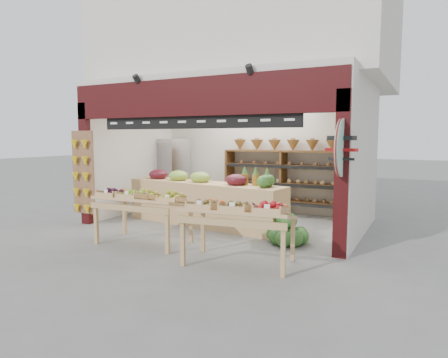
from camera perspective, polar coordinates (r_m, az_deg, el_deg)
ground at (r=8.62m, az=-0.76°, el=-6.83°), size 60.00×60.00×0.00m
shop_structure at (r=10.06m, az=3.75°, el=17.50°), size 6.36×5.12×5.40m
banana_board at (r=9.18m, az=-19.59°, el=0.67°), size 0.60×0.15×1.80m
gift_sign at (r=6.38m, az=16.46°, el=4.29°), size 0.04×0.93×0.92m
back_shelving at (r=9.92m, az=8.47°, el=1.71°), size 3.00×0.49×1.85m
refrigerator at (r=11.20m, az=-7.39°, el=0.93°), size 0.89×0.89×1.86m
cardboard_stack at (r=9.79m, az=-4.62°, el=-3.80°), size 1.08×0.78×0.68m
mid_counter at (r=8.71m, az=-2.96°, el=-3.27°), size 3.82×1.21×1.16m
display_table_left at (r=7.39m, az=-12.00°, el=-2.80°), size 1.66×0.98×1.03m
display_table_right at (r=6.02m, az=2.16°, el=-4.54°), size 1.73×1.12×1.03m
watermelon_pile at (r=7.33m, az=9.02°, el=-7.50°), size 0.79×0.75×0.57m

